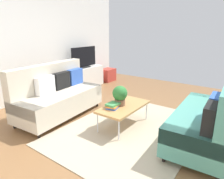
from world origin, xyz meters
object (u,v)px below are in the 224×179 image
at_px(couch_beige, 58,95).
at_px(couch_green, 209,118).
at_px(vase_0, 69,67).
at_px(tv, 84,58).
at_px(table_book_0, 113,107).
at_px(potted_plant, 120,95).
at_px(tv_console, 84,77).
at_px(storage_trunk, 108,75).
at_px(bottle_0, 75,67).
at_px(coffee_table, 124,107).

distance_m(couch_beige, couch_green, 2.93).
bearing_deg(vase_0, tv, -6.88).
bearing_deg(table_book_0, couch_beige, 97.54).
bearing_deg(vase_0, couch_green, -99.63).
height_order(couch_green, table_book_0, couch_green).
distance_m(couch_green, table_book_0, 1.60).
height_order(couch_beige, vase_0, couch_beige).
distance_m(couch_beige, potted_plant, 1.41).
xyz_separation_m(couch_green, tv_console, (1.25, 3.93, -0.13)).
relative_size(storage_trunk, vase_0, 2.85).
bearing_deg(vase_0, tv_console, -4.93).
xyz_separation_m(potted_plant, vase_0, (0.98, 2.48, 0.11)).
relative_size(couch_green, vase_0, 10.64).
bearing_deg(bottle_0, table_book_0, -119.77).
height_order(tv_console, tv, tv).
bearing_deg(tv, couch_green, -107.80).
bearing_deg(vase_0, coffee_table, -110.62).
height_order(tv, vase_0, tv).
distance_m(tv_console, vase_0, 0.71).
bearing_deg(tv_console, couch_green, -107.72).
distance_m(couch_green, coffee_table, 1.45).
height_order(tv_console, potted_plant, potted_plant).
xyz_separation_m(couch_beige, tv_console, (1.94, 1.08, -0.13)).
height_order(coffee_table, table_book_0, table_book_0).
xyz_separation_m(couch_green, tv, (1.25, 3.91, 0.51)).
xyz_separation_m(coffee_table, tv_console, (1.54, 2.51, -0.07)).
distance_m(coffee_table, bottle_0, 2.73).
relative_size(tv, table_book_0, 4.17).
relative_size(couch_beige, tv, 1.97).
xyz_separation_m(coffee_table, potted_plant, (-0.02, 0.08, 0.23)).
relative_size(table_book_0, bottle_0, 1.42).
bearing_deg(couch_beige, tv, -156.34).
xyz_separation_m(tv_console, table_book_0, (-1.76, -2.41, 0.11)).
relative_size(table_book_0, vase_0, 1.31).
bearing_deg(couch_beige, bottle_0, -150.83).
relative_size(couch_beige, table_book_0, 8.20).
xyz_separation_m(potted_plant, bottle_0, (1.16, 2.39, 0.10)).
xyz_separation_m(couch_green, coffee_table, (-0.29, 1.42, -0.05)).
distance_m(couch_green, tv, 4.14).
bearing_deg(coffee_table, couch_green, -78.61).
distance_m(coffee_table, potted_plant, 0.24).
xyz_separation_m(storage_trunk, table_book_0, (-2.86, -2.31, 0.21)).
height_order(couch_beige, storage_trunk, couch_beige).
height_order(couch_beige, potted_plant, couch_beige).
relative_size(couch_beige, tv_console, 1.41).
bearing_deg(bottle_0, vase_0, 152.66).
relative_size(tv, vase_0, 5.47).
bearing_deg(bottle_0, tv_console, 5.63).
bearing_deg(couch_green, bottle_0, 74.42).
bearing_deg(tv_console, storage_trunk, -5.19).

